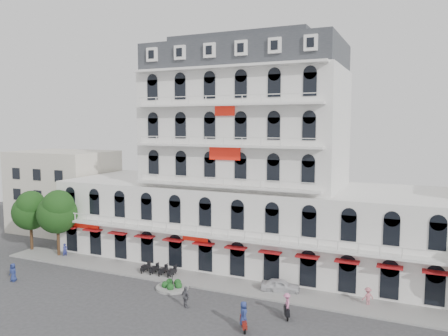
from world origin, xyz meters
TOP-DOWN VIEW (x-y plane):
  - ground at (0.00, 0.00)m, footprint 120.00×120.00m
  - sidewalk at (0.00, 9.00)m, footprint 53.00×4.00m
  - main_building at (0.00, 18.00)m, footprint 45.00×15.00m
  - flank_building_west at (-30.00, 20.00)m, footprint 14.00×10.00m
  - traffic_island at (-3.00, 6.00)m, footprint 3.20×3.20m
  - parked_scooter_row at (-6.35, 8.80)m, footprint 4.40×1.80m
  - tree_west_outer at (-25.95, 9.98)m, footprint 4.50×4.48m
  - tree_west_inner at (-20.95, 9.48)m, footprint 4.76×4.76m
  - parked_car at (6.89, 9.50)m, footprint 3.96×2.24m
  - rider_east at (6.52, 0.75)m, footprint 1.08×1.51m
  - rider_center at (8.99, 4.27)m, footprint 0.99×1.61m
  - pedestrian_left at (-18.96, 1.20)m, footprint 0.96×0.66m
  - pedestrian_mid at (0.33, 2.69)m, footprint 1.22×0.90m
  - pedestrian_right at (14.89, 9.50)m, footprint 1.25×1.17m
  - pedestrian_far at (-20.00, 9.50)m, footprint 0.60×0.73m

SIDE VIEW (x-z plane):
  - ground at x=0.00m, z-range 0.00..0.00m
  - parked_scooter_row at x=-6.35m, z-range -0.55..0.55m
  - sidewalk at x=0.00m, z-range 0.00..0.16m
  - traffic_island at x=-3.00m, z-range -0.54..1.06m
  - parked_car at x=6.89m, z-range 0.00..1.27m
  - pedestrian_right at x=14.89m, z-range 0.00..1.69m
  - pedestrian_far at x=-20.00m, z-range 0.00..1.70m
  - pedestrian_left at x=-18.96m, z-range 0.00..1.88m
  - pedestrian_mid at x=0.33m, z-range 0.00..1.92m
  - rider_center at x=8.99m, z-range 0.06..2.19m
  - rider_east at x=6.52m, z-range 0.03..2.39m
  - tree_west_outer at x=-25.95m, z-range 1.47..9.23m
  - tree_west_inner at x=-20.95m, z-range 1.56..9.81m
  - flank_building_west at x=-30.00m, z-range 0.00..12.00m
  - main_building at x=0.00m, z-range -2.94..22.86m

